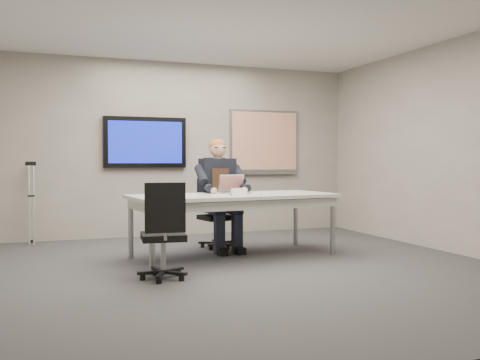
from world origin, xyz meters
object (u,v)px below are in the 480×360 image
object	(u,v)px
conference_table	(234,201)
office_chair_near	(164,249)
office_chair_far	(215,226)
laptop	(233,188)
seated_person	(222,205)

from	to	relation	value
conference_table	office_chair_near	world-z (taller)	office_chair_near
conference_table	office_chair_far	size ratio (longest dim) A/B	2.75
office_chair_far	office_chair_near	distance (m)	2.10
conference_table	office_chair_near	xyz separation A→B (m)	(-1.10, -1.00, -0.39)
office_chair_far	office_chair_near	xyz separation A→B (m)	(-1.11, -1.78, 0.01)
laptop	office_chair_far	bearing A→B (deg)	94.61
office_chair_near	seated_person	size ratio (longest dim) A/B	0.66
conference_table	laptop	distance (m)	0.29
office_chair_near	seated_person	world-z (taller)	seated_person
office_chair_near	seated_person	distance (m)	1.91
office_chair_far	seated_person	xyz separation A→B (m)	(0.01, -0.26, 0.31)
office_chair_far	seated_person	distance (m)	0.40
conference_table	office_chair_far	bearing A→B (deg)	83.68
conference_table	laptop	bearing A→B (deg)	65.34
seated_person	laptop	distance (m)	0.38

